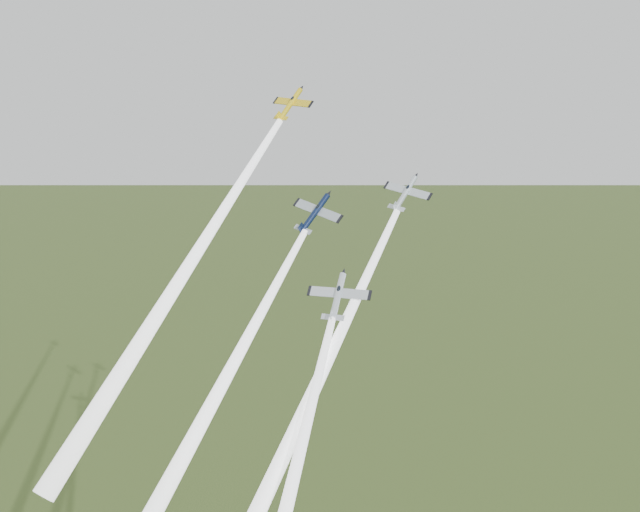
{
  "coord_description": "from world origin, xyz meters",
  "views": [
    {
      "loc": [
        44.15,
        -103.11,
        113.85
      ],
      "look_at": [
        0.0,
        -6.0,
        92.0
      ],
      "focal_mm": 45.0,
      "sensor_mm": 36.0,
      "label": 1
    }
  ],
  "objects_px": {
    "plane_silver_right": "(406,193)",
    "plane_silver_low": "(338,296)",
    "plane_navy": "(315,213)",
    "plane_yellow": "(290,104)"
  },
  "relations": [
    {
      "from": "plane_silver_low",
      "to": "plane_silver_right",
      "type": "bearing_deg",
      "value": 65.47
    },
    {
      "from": "plane_navy",
      "to": "plane_silver_right",
      "type": "xyz_separation_m",
      "value": [
        12.89,
        2.53,
        3.29
      ]
    },
    {
      "from": "plane_yellow",
      "to": "plane_navy",
      "type": "height_order",
      "value": "plane_yellow"
    },
    {
      "from": "plane_navy",
      "to": "plane_yellow",
      "type": "bearing_deg",
      "value": 172.95
    },
    {
      "from": "plane_yellow",
      "to": "plane_silver_low",
      "type": "xyz_separation_m",
      "value": [
        13.07,
        -12.69,
        -24.56
      ]
    },
    {
      "from": "plane_silver_low",
      "to": "plane_yellow",
      "type": "bearing_deg",
      "value": 130.34
    },
    {
      "from": "plane_yellow",
      "to": "plane_silver_right",
      "type": "relative_size",
      "value": 0.99
    },
    {
      "from": "plane_silver_right",
      "to": "plane_silver_low",
      "type": "distance_m",
      "value": 18.76
    },
    {
      "from": "plane_silver_right",
      "to": "plane_silver_low",
      "type": "xyz_separation_m",
      "value": [
        -4.6,
        -13.33,
        -12.37
      ]
    },
    {
      "from": "plane_navy",
      "to": "plane_silver_right",
      "type": "bearing_deg",
      "value": 25.6
    }
  ]
}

